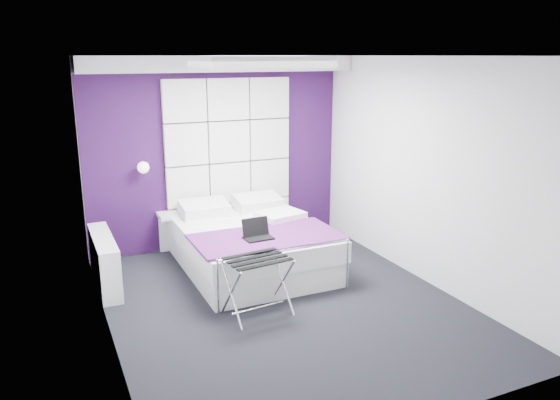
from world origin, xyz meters
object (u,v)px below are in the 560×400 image
bed (251,245)px  luggage_rack (258,286)px  radiator (104,261)px  laptop (257,233)px  wall_lamp (143,167)px  nightstand (175,215)px

bed → luggage_rack: size_ratio=3.31×
radiator → laptop: laptop is taller
wall_lamp → nightstand: wall_lamp is taller
radiator → wall_lamp: bearing=49.9°
nightstand → laptop: size_ratio=1.40×
luggage_rack → bed: bearing=65.3°
wall_lamp → luggage_rack: 2.45m
wall_lamp → laptop: bearing=-56.4°
bed → nightstand: bearing=128.7°
nightstand → radiator: bearing=-144.7°
laptop → luggage_rack: bearing=-114.1°
bed → laptop: 0.63m
radiator → laptop: size_ratio=3.75×
laptop → radiator: bearing=153.9°
wall_lamp → luggage_rack: (0.70, -2.16, -0.91)m
luggage_rack → wall_lamp: bearing=101.7°
wall_lamp → nightstand: bearing=-6.0°
radiator → bed: bearing=-6.1°
bed → luggage_rack: (-0.40, -1.21, 0.00)m
radiator → bed: size_ratio=0.58×
radiator → laptop: bearing=-23.8°
nightstand → laptop: (0.60, -1.43, 0.09)m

